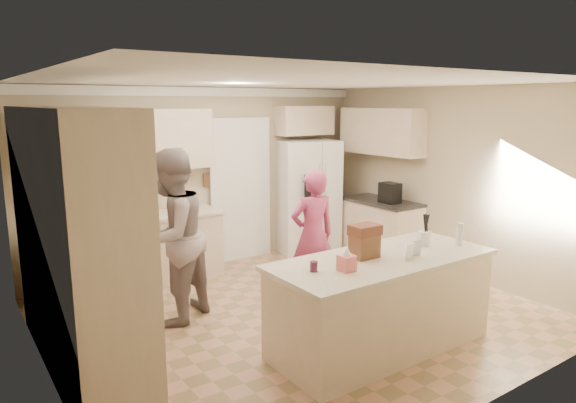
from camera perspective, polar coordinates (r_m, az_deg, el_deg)
floor at (r=6.01m, az=1.15°, el=-12.51°), size 5.20×4.60×0.02m
ceiling at (r=5.52m, az=1.26°, el=13.29°), size 5.20×4.60×0.02m
wall_back at (r=7.59m, az=-9.13°, el=2.61°), size 5.20×0.02×2.60m
wall_front at (r=4.04m, az=20.93°, el=-5.37°), size 5.20×0.02×2.60m
wall_left at (r=4.63m, az=-25.96°, el=-3.73°), size 0.02×4.60×2.60m
wall_right at (r=7.44m, az=17.69°, el=2.06°), size 0.02×4.60×2.60m
crown_back at (r=7.46m, az=-9.25°, el=11.94°), size 5.20×0.08×0.12m
pantry_bank at (r=4.91m, az=-22.64°, el=-4.19°), size 0.60×2.60×2.35m
back_base_cab at (r=7.06m, az=-16.26°, el=-5.47°), size 2.20×0.60×0.88m
back_countertop at (r=6.94m, az=-16.44°, el=-1.84°), size 2.24×0.63×0.04m
back_upper_cab at (r=6.93m, az=-17.24°, el=6.46°), size 2.20×0.35×0.80m
doorway_opening at (r=7.85m, az=-5.37°, el=1.13°), size 0.90×0.06×2.10m
doorway_casing at (r=7.82m, az=-5.24°, el=1.09°), size 1.02×0.03×2.22m
wall_frame_upper at (r=7.53m, az=-8.92°, el=4.47°), size 0.15×0.02×0.20m
wall_frame_lower at (r=7.56m, az=-8.86°, el=2.44°), size 0.15×0.02×0.20m
refrigerator at (r=8.19m, az=2.20°, el=0.52°), size 1.06×0.92×1.80m
fridge_seam at (r=7.92m, az=3.75°, el=0.13°), size 0.02×0.02×1.78m
fridge_dispenser at (r=7.73m, az=2.55°, el=1.77°), size 0.22×0.03×0.35m
fridge_handle_l at (r=7.85m, az=3.55°, el=1.15°), size 0.02×0.02×0.85m
fridge_handle_r at (r=7.91m, az=4.12°, el=1.22°), size 0.02×0.02×0.85m
over_fridge_cab at (r=8.21m, az=1.82°, el=8.98°), size 0.95×0.35×0.45m
right_base_cab at (r=8.02m, az=10.31°, el=-3.24°), size 0.60×1.20×0.88m
right_countertop at (r=7.92m, az=10.37°, el=-0.02°), size 0.63×1.24×0.04m
right_upper_cab at (r=8.02m, az=10.30°, el=7.69°), size 0.35×1.50×0.70m
coffee_maker at (r=7.72m, az=11.26°, el=0.95°), size 0.22×0.28×0.30m
island_base at (r=5.19m, az=10.30°, el=-11.23°), size 2.20×0.90×0.88m
island_top at (r=5.04m, az=10.48°, el=-6.38°), size 2.28×0.96×0.05m
utensil_crock at (r=5.51m, az=14.93°, el=-3.98°), size 0.13×0.13×0.15m
tissue_box at (r=4.58m, az=6.53°, el=-6.80°), size 0.13×0.13×0.14m
tissue_plume at (r=4.55m, az=6.56°, el=-5.48°), size 0.08×0.08×0.08m
dollhouse_body at (r=4.97m, az=8.49°, el=-4.94°), size 0.26×0.18×0.22m
dollhouse_roof at (r=4.93m, az=8.54°, el=-3.15°), size 0.28×0.20×0.10m
jam_jar at (r=4.54m, az=2.87°, el=-7.21°), size 0.07×0.07×0.09m
greeting_card_a at (r=4.98m, az=13.38°, el=-5.43°), size 0.12×0.06×0.16m
greeting_card_b at (r=5.12m, az=14.09°, el=-5.01°), size 0.12×0.05×0.16m
water_bottle at (r=5.61m, az=18.50°, el=-3.45°), size 0.07×0.07×0.24m
shaker_salt at (r=5.75m, az=14.72°, el=-3.66°), size 0.05×0.05×0.09m
shaker_pepper at (r=5.80m, az=15.18°, el=-3.55°), size 0.05×0.05×0.09m
teen_boy at (r=5.69m, az=-12.80°, el=-3.84°), size 1.17×1.10×1.92m
teen_girl at (r=6.24m, az=2.77°, el=-3.78°), size 0.64×0.47×1.60m
fridge_magnets at (r=7.91m, az=3.79°, el=0.13°), size 0.76×0.02×1.44m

